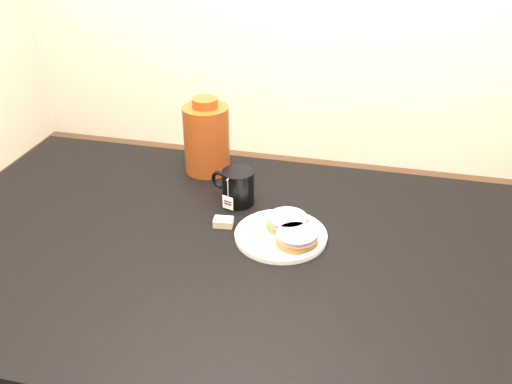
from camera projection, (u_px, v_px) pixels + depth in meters
table at (224, 276)px, 1.31m from camera, size 1.40×0.90×0.75m
plate at (281, 235)px, 1.29m from camera, size 0.21×0.21×0.02m
bagel_back at (288, 222)px, 1.31m from camera, size 0.12×0.12×0.03m
bagel_front at (297, 238)px, 1.25m from camera, size 0.13×0.13×0.03m
mug at (237, 187)px, 1.41m from camera, size 0.13×0.10×0.09m
teabag_pouch at (223, 222)px, 1.34m from camera, size 0.05×0.04×0.02m
bagel_package at (207, 138)px, 1.54m from camera, size 0.16×0.16×0.21m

